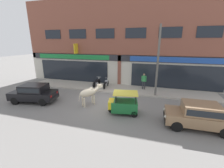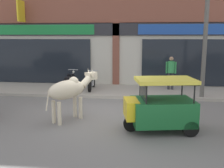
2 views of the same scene
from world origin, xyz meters
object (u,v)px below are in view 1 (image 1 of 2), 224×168
at_px(car_1, 34,92).
at_px(auto_rickshaw, 123,104).
at_px(cow, 89,93).
at_px(motorcycle_0, 97,82).
at_px(motorcycle_1, 106,84).
at_px(car_0, 199,115).
at_px(utility_pole, 158,62).
at_px(pedestrian, 144,80).

distance_m(car_1, auto_rickshaw, 7.40).
distance_m(cow, car_1, 4.63).
height_order(motorcycle_0, motorcycle_1, same).
distance_m(car_0, utility_pole, 5.65).
height_order(cow, utility_pole, utility_pole).
bearing_deg(cow, motorcycle_1, 92.00).
bearing_deg(utility_pole, pedestrian, 128.35).
distance_m(car_0, car_1, 11.85).
xyz_separation_m(motorcycle_1, utility_pole, (5.01, -1.05, 2.61)).
xyz_separation_m(cow, motorcycle_1, (-0.15, 4.42, -0.49)).
height_order(cow, car_0, cow).
bearing_deg(car_1, cow, 8.88).
bearing_deg(motorcycle_0, auto_rickshaw, -51.85).
xyz_separation_m(cow, auto_rickshaw, (2.82, -0.65, -0.35)).
distance_m(auto_rickshaw, motorcycle_1, 5.88).
bearing_deg(utility_pole, cow, -145.22).
xyz_separation_m(car_1, auto_rickshaw, (7.39, 0.06, -0.15)).
bearing_deg(car_0, utility_pole, 117.94).
xyz_separation_m(cow, motorcycle_0, (-1.30, 4.59, -0.49)).
relative_size(car_0, pedestrian, 2.28).
xyz_separation_m(car_0, pedestrian, (-3.59, 6.04, 0.30)).
distance_m(pedestrian, utility_pole, 2.77).
height_order(cow, car_1, cow).
bearing_deg(car_1, pedestrian, 34.04).
bearing_deg(utility_pole, car_1, -156.57).
bearing_deg(pedestrian, car_0, -59.26).
relative_size(cow, motorcycle_1, 1.03).
distance_m(car_0, auto_rickshaw, 4.48).
relative_size(motorcycle_0, utility_pole, 0.30).
bearing_deg(motorcycle_1, cow, -88.00).
bearing_deg(car_1, utility_pole, 23.43).
distance_m(auto_rickshaw, utility_pole, 5.14).
distance_m(car_1, utility_pole, 10.53).
bearing_deg(auto_rickshaw, motorcycle_1, 120.43).
relative_size(car_0, motorcycle_1, 2.01).
relative_size(cow, auto_rickshaw, 0.89).
height_order(car_0, motorcycle_0, car_0).
bearing_deg(motorcycle_1, car_1, -130.71).
bearing_deg(motorcycle_0, car_1, -121.67).
xyz_separation_m(car_1, pedestrian, (8.25, 5.57, 0.30)).
height_order(cow, auto_rickshaw, cow).
bearing_deg(cow, car_0, -9.24).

